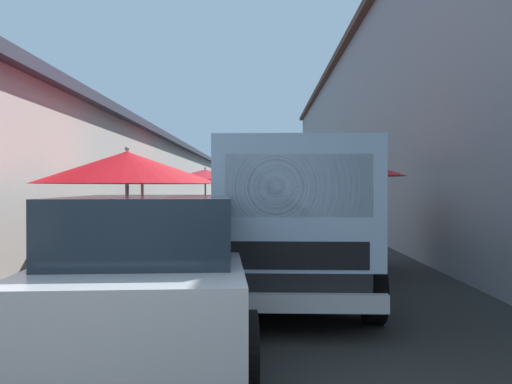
{
  "coord_description": "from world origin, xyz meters",
  "views": [
    {
      "loc": [
        -1.88,
        -0.38,
        1.54
      ],
      "look_at": [
        11.89,
        -0.22,
        1.41
      ],
      "focal_mm": 37.04,
      "sensor_mm": 36.0,
      "label": 1
    }
  ],
  "objects_px": {
    "fruit_stall_near_right": "(128,178)",
    "vendor_by_crates": "(240,204)",
    "vendor_in_shade": "(341,206)",
    "hatchback_car": "(152,268)",
    "fruit_stall_far_right": "(351,185)",
    "fruit_stall_near_left": "(145,188)",
    "delivery_truck": "(294,227)",
    "fruit_stall_mid_lane": "(205,181)"
  },
  "relations": [
    {
      "from": "fruit_stall_near_left",
      "to": "fruit_stall_mid_lane",
      "type": "height_order",
      "value": "fruit_stall_mid_lane"
    },
    {
      "from": "fruit_stall_near_left",
      "to": "hatchback_car",
      "type": "relative_size",
      "value": 0.54
    },
    {
      "from": "fruit_stall_far_right",
      "to": "delivery_truck",
      "type": "distance_m",
      "value": 3.48
    },
    {
      "from": "hatchback_car",
      "to": "vendor_by_crates",
      "type": "xyz_separation_m",
      "value": [
        13.83,
        -0.3,
        0.18
      ]
    },
    {
      "from": "fruit_stall_near_right",
      "to": "delivery_truck",
      "type": "bearing_deg",
      "value": -118.13
    },
    {
      "from": "fruit_stall_far_right",
      "to": "fruit_stall_mid_lane",
      "type": "relative_size",
      "value": 0.81
    },
    {
      "from": "fruit_stall_far_right",
      "to": "fruit_stall_mid_lane",
      "type": "xyz_separation_m",
      "value": [
        7.36,
        3.55,
        0.16
      ]
    },
    {
      "from": "vendor_by_crates",
      "to": "fruit_stall_near_right",
      "type": "bearing_deg",
      "value": 173.6
    },
    {
      "from": "fruit_stall_mid_lane",
      "to": "fruit_stall_near_left",
      "type": "bearing_deg",
      "value": 176.1
    },
    {
      "from": "fruit_stall_near_right",
      "to": "delivery_truck",
      "type": "height_order",
      "value": "fruit_stall_near_right"
    },
    {
      "from": "vendor_by_crates",
      "to": "hatchback_car",
      "type": "bearing_deg",
      "value": 178.78
    },
    {
      "from": "delivery_truck",
      "to": "fruit_stall_near_left",
      "type": "bearing_deg",
      "value": 35.57
    },
    {
      "from": "fruit_stall_far_right",
      "to": "hatchback_car",
      "type": "distance_m",
      "value": 5.48
    },
    {
      "from": "fruit_stall_near_right",
      "to": "fruit_stall_near_left",
      "type": "distance_m",
      "value": 2.56
    },
    {
      "from": "fruit_stall_near_left",
      "to": "delivery_truck",
      "type": "xyz_separation_m",
      "value": [
        -3.84,
        -2.75,
        -0.48
      ]
    },
    {
      "from": "fruit_stall_near_right",
      "to": "hatchback_car",
      "type": "relative_size",
      "value": 0.7
    },
    {
      "from": "fruit_stall_near_left",
      "to": "vendor_in_shade",
      "type": "bearing_deg",
      "value": -35.75
    },
    {
      "from": "hatchback_car",
      "to": "vendor_in_shade",
      "type": "bearing_deg",
      "value": -16.87
    },
    {
      "from": "fruit_stall_far_right",
      "to": "vendor_by_crates",
      "type": "bearing_deg",
      "value": 15.01
    },
    {
      "from": "fruit_stall_near_right",
      "to": "delivery_truck",
      "type": "relative_size",
      "value": 0.57
    },
    {
      "from": "hatchback_car",
      "to": "vendor_in_shade",
      "type": "relative_size",
      "value": 2.55
    },
    {
      "from": "fruit_stall_mid_lane",
      "to": "hatchback_car",
      "type": "height_order",
      "value": "fruit_stall_mid_lane"
    },
    {
      "from": "fruit_stall_near_left",
      "to": "delivery_truck",
      "type": "height_order",
      "value": "fruit_stall_near_left"
    },
    {
      "from": "vendor_in_shade",
      "to": "fruit_stall_mid_lane",
      "type": "bearing_deg",
      "value": 92.08
    },
    {
      "from": "delivery_truck",
      "to": "vendor_by_crates",
      "type": "height_order",
      "value": "delivery_truck"
    },
    {
      "from": "vendor_in_shade",
      "to": "fruit_stall_far_right",
      "type": "bearing_deg",
      "value": 172.86
    },
    {
      "from": "fruit_stall_mid_lane",
      "to": "vendor_in_shade",
      "type": "bearing_deg",
      "value": -87.92
    },
    {
      "from": "fruit_stall_far_right",
      "to": "fruit_stall_near_left",
      "type": "distance_m",
      "value": 4.06
    },
    {
      "from": "fruit_stall_near_right",
      "to": "fruit_stall_near_left",
      "type": "bearing_deg",
      "value": 6.95
    },
    {
      "from": "delivery_truck",
      "to": "fruit_stall_mid_lane",
      "type": "bearing_deg",
      "value": 12.24
    },
    {
      "from": "fruit_stall_near_right",
      "to": "fruit_stall_near_left",
      "type": "relative_size",
      "value": 1.3
    },
    {
      "from": "fruit_stall_far_right",
      "to": "vendor_in_shade",
      "type": "bearing_deg",
      "value": -7.14
    },
    {
      "from": "fruit_stall_near_right",
      "to": "vendor_in_shade",
      "type": "height_order",
      "value": "fruit_stall_near_right"
    },
    {
      "from": "hatchback_car",
      "to": "delivery_truck",
      "type": "xyz_separation_m",
      "value": [
        1.47,
        -1.49,
        0.3
      ]
    },
    {
      "from": "vendor_by_crates",
      "to": "vendor_in_shade",
      "type": "relative_size",
      "value": 1.01
    },
    {
      "from": "fruit_stall_near_right",
      "to": "vendor_by_crates",
      "type": "distance_m",
      "value": 11.16
    },
    {
      "from": "delivery_truck",
      "to": "vendor_by_crates",
      "type": "distance_m",
      "value": 12.42
    },
    {
      "from": "fruit_stall_near_left",
      "to": "vendor_by_crates",
      "type": "height_order",
      "value": "fruit_stall_near_left"
    },
    {
      "from": "fruit_stall_mid_lane",
      "to": "vendor_by_crates",
      "type": "height_order",
      "value": "fruit_stall_mid_lane"
    },
    {
      "from": "fruit_stall_mid_lane",
      "to": "vendor_by_crates",
      "type": "xyz_separation_m",
      "value": [
        1.81,
        -1.09,
        -0.82
      ]
    },
    {
      "from": "fruit_stall_far_right",
      "to": "hatchback_car",
      "type": "bearing_deg",
      "value": 149.46
    },
    {
      "from": "delivery_truck",
      "to": "vendor_in_shade",
      "type": "relative_size",
      "value": 3.14
    }
  ]
}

